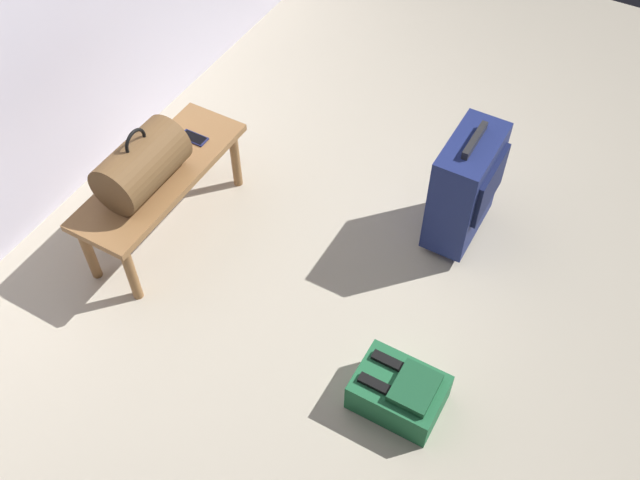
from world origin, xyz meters
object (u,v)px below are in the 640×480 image
Objects in this scene: cell_phone at (194,138)px; backpack_green at (399,392)px; bench at (161,181)px; duffel_bag_brown at (142,164)px; suitcase_upright_navy at (465,187)px.

cell_phone reaches higher than backpack_green.
cell_phone reaches higher than bench.
duffel_bag_brown is 3.06× the size of cell_phone.
bench is 1.50m from suitcase_upright_navy.
cell_phone is 0.38× the size of backpack_green.
duffel_bag_brown reaches higher than backpack_green.
duffel_bag_brown is 1.56m from backpack_green.
cell_phone is at bearing 67.47° from backpack_green.
bench is 2.63× the size of backpack_green.
suitcase_upright_navy is (0.42, -1.32, -0.07)m from cell_phone.
duffel_bag_brown reaches higher than cell_phone.
suitcase_upright_navy is (0.71, -1.32, 0.00)m from bench.
backpack_green is (-0.24, -1.48, -0.44)m from duffel_bag_brown.
duffel_bag_brown is at bearing 180.00° from bench.
bench is 1.50× the size of suitcase_upright_navy.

